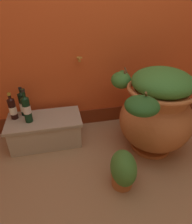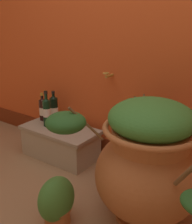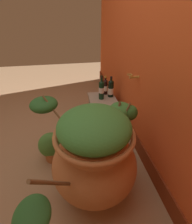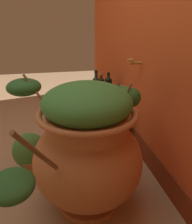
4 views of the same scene
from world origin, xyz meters
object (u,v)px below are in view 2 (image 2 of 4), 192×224
object	(u,v)px
terracotta_urn	(148,161)
wine_bottle_left	(43,108)
wine_bottle_right	(47,111)
potted_shrub	(57,202)
wine_bottle_middle	(54,108)

from	to	relation	value
terracotta_urn	wine_bottle_left	bearing A→B (deg)	163.91
wine_bottle_right	terracotta_urn	bearing A→B (deg)	-14.05
wine_bottle_left	wine_bottle_right	world-z (taller)	wine_bottle_right
wine_bottle_right	potted_shrub	distance (m)	1.03
terracotta_urn	wine_bottle_middle	bearing A→B (deg)	160.21
terracotta_urn	wine_bottle_middle	size ratio (longest dim) A/B	3.41
wine_bottle_middle	potted_shrub	distance (m)	1.16
wine_bottle_middle	potted_shrub	bearing A→B (deg)	-46.19
wine_bottle_left	wine_bottle_middle	distance (m)	0.11
terracotta_urn	wine_bottle_left	size ratio (longest dim) A/B	3.67
wine_bottle_left	potted_shrub	size ratio (longest dim) A/B	0.82
wine_bottle_middle	wine_bottle_right	world-z (taller)	wine_bottle_right
terracotta_urn	potted_shrub	xyz separation A→B (m)	(-0.43, -0.38, -0.26)
potted_shrub	wine_bottle_middle	bearing A→B (deg)	133.81
potted_shrub	wine_bottle_left	bearing A→B (deg)	139.25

